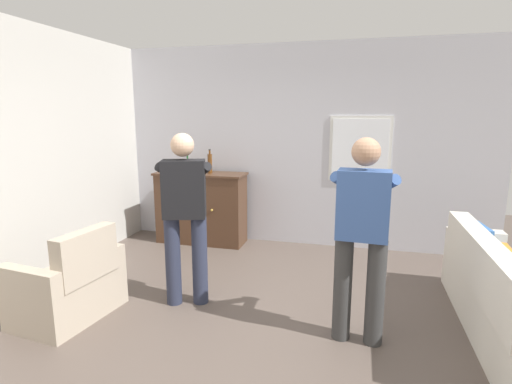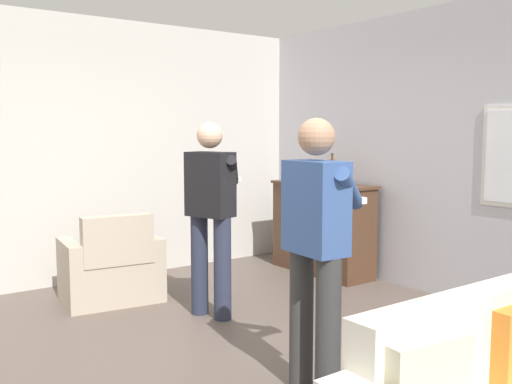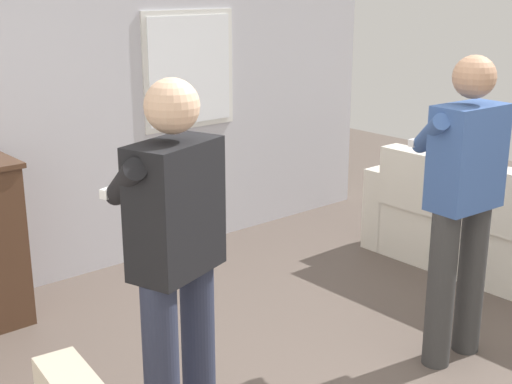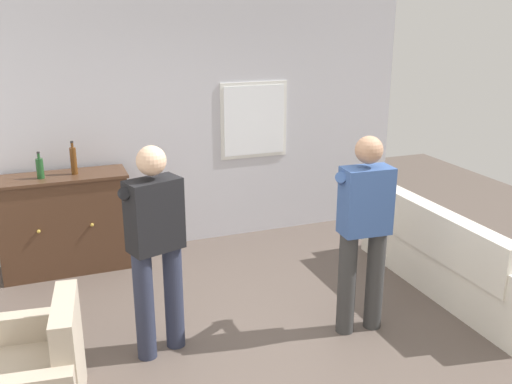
{
  "view_description": "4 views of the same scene",
  "coord_description": "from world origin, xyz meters",
  "px_view_note": "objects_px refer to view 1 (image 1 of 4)",
  "views": [
    {
      "loc": [
        0.77,
        -2.95,
        1.85
      ],
      "look_at": [
        -0.17,
        0.64,
        1.12
      ],
      "focal_mm": 28.0,
      "sensor_mm": 36.0,
      "label": 1
    },
    {
      "loc": [
        3.31,
        -2.05,
        1.6
      ],
      "look_at": [
        -0.31,
        0.57,
        1.13
      ],
      "focal_mm": 40.0,
      "sensor_mm": 36.0,
      "label": 2
    },
    {
      "loc": [
        -2.35,
        -1.82,
        2.04
      ],
      "look_at": [
        -0.24,
        0.64,
        1.07
      ],
      "focal_mm": 50.0,
      "sensor_mm": 36.0,
      "label": 3
    },
    {
      "loc": [
        -1.53,
        -3.51,
        2.6
      ],
      "look_at": [
        -0.04,
        0.4,
        1.26
      ],
      "focal_mm": 40.0,
      "sensor_mm": 36.0,
      "label": 4
    }
  ],
  "objects_px": {
    "armchair": "(70,287)",
    "sideboard_cabinet": "(201,208)",
    "bottle_wine_green": "(210,163)",
    "person_standing_left": "(185,211)",
    "couch": "(501,301)",
    "bottle_liquor_amber": "(188,165)",
    "person_standing_right": "(362,231)"
  },
  "relations": [
    {
      "from": "couch",
      "to": "bottle_liquor_amber",
      "type": "xyz_separation_m",
      "value": [
        -3.55,
        1.74,
        0.79
      ]
    },
    {
      "from": "sideboard_cabinet",
      "to": "armchair",
      "type": "bearing_deg",
      "value": -97.95
    },
    {
      "from": "couch",
      "to": "armchair",
      "type": "height_order",
      "value": "couch"
    },
    {
      "from": "bottle_wine_green",
      "to": "person_standing_left",
      "type": "relative_size",
      "value": 0.2
    },
    {
      "from": "bottle_wine_green",
      "to": "bottle_liquor_amber",
      "type": "height_order",
      "value": "bottle_wine_green"
    },
    {
      "from": "bottle_liquor_amber",
      "to": "sideboard_cabinet",
      "type": "bearing_deg",
      "value": 12.82
    },
    {
      "from": "bottle_liquor_amber",
      "to": "couch",
      "type": "bearing_deg",
      "value": -26.16
    },
    {
      "from": "couch",
      "to": "person_standing_left",
      "type": "distance_m",
      "value": 2.85
    },
    {
      "from": "bottle_wine_green",
      "to": "person_standing_left",
      "type": "bearing_deg",
      "value": -76.35
    },
    {
      "from": "armchair",
      "to": "bottle_liquor_amber",
      "type": "bearing_deg",
      "value": 86.14
    },
    {
      "from": "person_standing_left",
      "to": "sideboard_cabinet",
      "type": "bearing_deg",
      "value": 107.95
    },
    {
      "from": "sideboard_cabinet",
      "to": "person_standing_left",
      "type": "relative_size",
      "value": 0.77
    },
    {
      "from": "couch",
      "to": "sideboard_cabinet",
      "type": "xyz_separation_m",
      "value": [
        -3.38,
        1.78,
        0.18
      ]
    },
    {
      "from": "armchair",
      "to": "bottle_liquor_amber",
      "type": "xyz_separation_m",
      "value": [
        0.16,
        2.33,
        0.84
      ]
    },
    {
      "from": "person_standing_left",
      "to": "person_standing_right",
      "type": "distance_m",
      "value": 1.67
    },
    {
      "from": "bottle_wine_green",
      "to": "bottle_liquor_amber",
      "type": "xyz_separation_m",
      "value": [
        -0.32,
        -0.04,
        -0.04
      ]
    },
    {
      "from": "person_standing_right",
      "to": "bottle_wine_green",
      "type": "bearing_deg",
      "value": 134.84
    },
    {
      "from": "bottle_liquor_amber",
      "to": "bottle_wine_green",
      "type": "bearing_deg",
      "value": 7.34
    },
    {
      "from": "couch",
      "to": "sideboard_cabinet",
      "type": "height_order",
      "value": "sideboard_cabinet"
    },
    {
      "from": "bottle_wine_green",
      "to": "couch",
      "type": "bearing_deg",
      "value": -28.94
    },
    {
      "from": "armchair",
      "to": "person_standing_left",
      "type": "relative_size",
      "value": 0.57
    },
    {
      "from": "person_standing_right",
      "to": "couch",
      "type": "bearing_deg",
      "value": 15.42
    },
    {
      "from": "armchair",
      "to": "person_standing_right",
      "type": "relative_size",
      "value": 0.57
    },
    {
      "from": "bottle_liquor_amber",
      "to": "person_standing_left",
      "type": "height_order",
      "value": "person_standing_left"
    },
    {
      "from": "bottle_wine_green",
      "to": "bottle_liquor_amber",
      "type": "bearing_deg",
      "value": -172.66
    },
    {
      "from": "sideboard_cabinet",
      "to": "bottle_wine_green",
      "type": "height_order",
      "value": "bottle_wine_green"
    },
    {
      "from": "armchair",
      "to": "sideboard_cabinet",
      "type": "height_order",
      "value": "sideboard_cabinet"
    },
    {
      "from": "couch",
      "to": "person_standing_left",
      "type": "bearing_deg",
      "value": -179.07
    },
    {
      "from": "person_standing_left",
      "to": "bottle_wine_green",
      "type": "bearing_deg",
      "value": 103.65
    },
    {
      "from": "sideboard_cabinet",
      "to": "bottle_liquor_amber",
      "type": "relative_size",
      "value": 4.84
    },
    {
      "from": "armchair",
      "to": "bottle_wine_green",
      "type": "xyz_separation_m",
      "value": [
        0.48,
        2.37,
        0.88
      ]
    },
    {
      "from": "bottle_liquor_amber",
      "to": "person_standing_right",
      "type": "relative_size",
      "value": 0.16
    }
  ]
}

